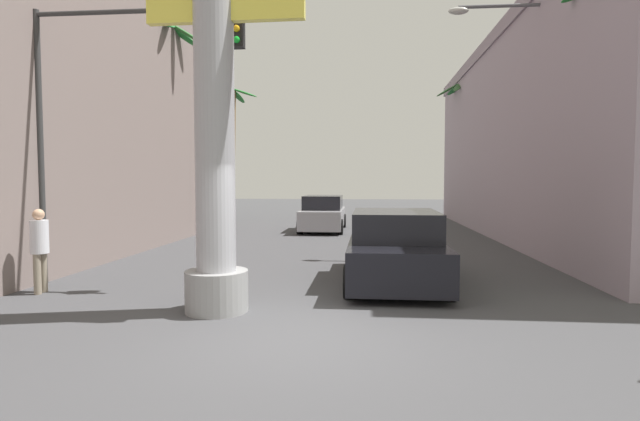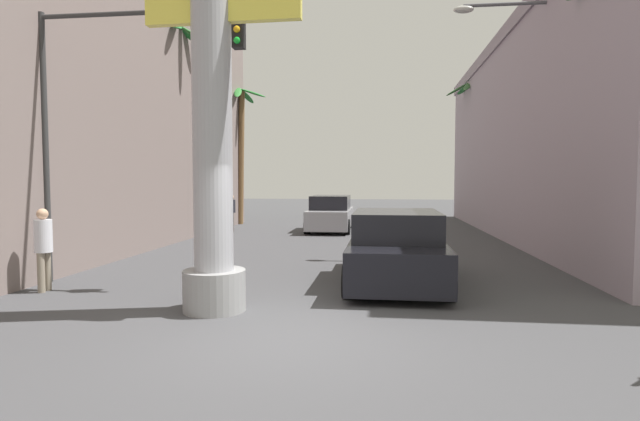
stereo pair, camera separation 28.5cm
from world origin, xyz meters
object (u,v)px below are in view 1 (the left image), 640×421
traffic_light_mast (110,90)px  palm_tree_near_right (618,95)px  pedestrian_curb_left (40,244)px  car_lead (395,248)px  palm_tree_far_right (462,130)px  palm_tree_far_left (231,135)px  street_lamp (532,102)px  palm_tree_mid_left (159,108)px  neon_sign_pole (214,25)px  pedestrian_far_left (224,210)px  car_far (323,214)px

traffic_light_mast → palm_tree_near_right: 10.92m
traffic_light_mast → pedestrian_curb_left: traffic_light_mast is taller
car_lead → palm_tree_far_right: bearing=75.1°
palm_tree_far_left → palm_tree_far_right: (11.90, 2.45, 0.40)m
car_lead → street_lamp: bearing=43.0°
car_lead → palm_tree_near_right: palm_tree_near_right is taller
traffic_light_mast → palm_tree_mid_left: bearing=105.9°
neon_sign_pole → palm_tree_near_right: (7.98, 3.43, -0.68)m
car_lead → palm_tree_far_left: bearing=118.3°
neon_sign_pole → palm_tree_far_right: (7.53, 19.24, 0.15)m
car_lead → pedestrian_far_left: bearing=123.8°
pedestrian_curb_left → car_far: bearing=71.0°
street_lamp → pedestrian_curb_left: size_ratio=4.35×
street_lamp → palm_tree_near_right: 3.21m
neon_sign_pole → palm_tree_far_left: (-4.38, 16.78, -0.25)m
pedestrian_curb_left → pedestrian_far_left: pedestrian_curb_left is taller
pedestrian_curb_left → neon_sign_pole: bearing=-14.4°
pedestrian_far_left → car_far: bearing=11.2°
neon_sign_pole → car_lead: (3.15, 2.80, -4.04)m
palm_tree_mid_left → palm_tree_far_right: (12.48, 9.91, 0.10)m
traffic_light_mast → palm_tree_far_left: size_ratio=0.83×
palm_tree_far_left → traffic_light_mast: bearing=-84.1°
palm_tree_mid_left → pedestrian_curb_left: 9.24m
street_lamp → traffic_light_mast: (-9.96, -4.59, -0.31)m
palm_tree_far_right → street_lamp: bearing=-91.8°
neon_sign_pole → palm_tree_mid_left: (-4.95, 9.33, 0.05)m
car_far → pedestrian_curb_left: 13.65m
pedestrian_curb_left → car_lead: bearing=14.4°
traffic_light_mast → palm_tree_far_left: palm_tree_far_left is taller
palm_tree_near_right → palm_tree_far_left: size_ratio=0.97×
car_lead → pedestrian_far_left: (-6.86, 10.24, 0.20)m
palm_tree_mid_left → pedestrian_far_left: size_ratio=4.94×
car_lead → pedestrian_curb_left: bearing=-165.6°
car_far → palm_tree_near_right: (7.41, -10.47, 3.36)m
car_lead → palm_tree_mid_left: 11.18m
traffic_light_mast → car_lead: traffic_light_mast is taller
traffic_light_mast → car_far: (3.41, 11.99, -3.38)m
palm_tree_far_right → pedestrian_curb_left: 21.87m
street_lamp → palm_tree_mid_left: 12.40m
street_lamp → car_far: street_lamp is taller
traffic_light_mast → palm_tree_mid_left: (-2.12, 7.42, 0.72)m
neon_sign_pole → palm_tree_near_right: bearing=23.2°
neon_sign_pole → car_far: size_ratio=2.20×
palm_tree_near_right → palm_tree_far_left: 18.20m
car_lead → palm_tree_mid_left: bearing=141.1°
palm_tree_near_right → palm_tree_mid_left: 14.23m
traffic_light_mast → car_far: traffic_light_mast is taller
street_lamp → car_far: size_ratio=1.60×
car_lead → neon_sign_pole: bearing=-138.3°
palm_tree_mid_left → palm_tree_near_right: bearing=-24.5°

